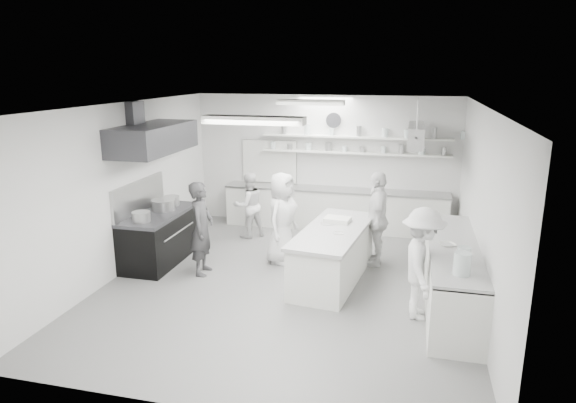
% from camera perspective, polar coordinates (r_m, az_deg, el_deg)
% --- Properties ---
extents(floor, '(6.00, 7.00, 0.02)m').
position_cam_1_polar(floor, '(8.83, 0.00, -9.13)').
color(floor, gray).
rests_on(floor, ground).
extents(ceiling, '(6.00, 7.00, 0.02)m').
position_cam_1_polar(ceiling, '(8.10, 0.01, 10.83)').
color(ceiling, silver).
rests_on(ceiling, wall_back).
extents(wall_back, '(6.00, 0.04, 3.00)m').
position_cam_1_polar(wall_back, '(11.69, 4.11, 4.51)').
color(wall_back, silver).
rests_on(wall_back, floor).
extents(wall_front, '(6.00, 0.04, 3.00)m').
position_cam_1_polar(wall_front, '(5.18, -9.39, -8.90)').
color(wall_front, silver).
rests_on(wall_front, floor).
extents(wall_left, '(0.04, 7.00, 3.00)m').
position_cam_1_polar(wall_left, '(9.49, -17.89, 1.45)').
color(wall_left, silver).
rests_on(wall_left, floor).
extents(wall_right, '(0.04, 7.00, 3.00)m').
position_cam_1_polar(wall_right, '(8.18, 20.88, -0.85)').
color(wall_right, silver).
rests_on(wall_right, floor).
extents(stove, '(0.80, 1.80, 0.90)m').
position_cam_1_polar(stove, '(9.90, -14.23, -4.06)').
color(stove, black).
rests_on(stove, floor).
extents(exhaust_hood, '(0.85, 2.00, 0.50)m').
position_cam_1_polar(exhaust_hood, '(9.48, -14.95, 6.89)').
color(exhaust_hood, '#37373C').
rests_on(exhaust_hood, wall_left).
extents(back_counter, '(5.00, 0.60, 0.92)m').
position_cam_1_polar(back_counter, '(11.58, 5.23, -0.88)').
color(back_counter, silver).
rests_on(back_counter, floor).
extents(shelf_lower, '(4.20, 0.26, 0.04)m').
position_cam_1_polar(shelf_lower, '(11.42, 7.50, 5.46)').
color(shelf_lower, silver).
rests_on(shelf_lower, wall_back).
extents(shelf_upper, '(4.20, 0.26, 0.04)m').
position_cam_1_polar(shelf_upper, '(11.37, 7.56, 7.20)').
color(shelf_upper, silver).
rests_on(shelf_upper, wall_back).
extents(pass_through_window, '(1.30, 0.04, 1.00)m').
position_cam_1_polar(pass_through_window, '(11.96, -2.07, 4.53)').
color(pass_through_window, black).
rests_on(pass_through_window, wall_back).
extents(wall_clock, '(0.32, 0.05, 0.32)m').
position_cam_1_polar(wall_clock, '(11.49, 5.16, 9.10)').
color(wall_clock, silver).
rests_on(wall_clock, wall_back).
extents(right_counter, '(0.74, 3.30, 0.94)m').
position_cam_1_polar(right_counter, '(8.27, 17.96, -7.96)').
color(right_counter, silver).
rests_on(right_counter, floor).
extents(pot_rack, '(0.30, 1.60, 0.40)m').
position_cam_1_polar(pot_rack, '(10.32, 14.22, 7.25)').
color(pot_rack, '#A1A2A2').
rests_on(pot_rack, ceiling).
extents(light_fixture_front, '(1.30, 0.25, 0.10)m').
position_cam_1_polar(light_fixture_front, '(6.37, -3.91, 9.12)').
color(light_fixture_front, silver).
rests_on(light_fixture_front, ceiling).
extents(light_fixture_rear, '(1.30, 0.25, 0.10)m').
position_cam_1_polar(light_fixture_rear, '(9.85, 2.55, 11.09)').
color(light_fixture_rear, silver).
rests_on(light_fixture_rear, ceiling).
extents(prep_island, '(1.17, 2.46, 0.87)m').
position_cam_1_polar(prep_island, '(8.82, 5.10, -6.08)').
color(prep_island, silver).
rests_on(prep_island, floor).
extents(stove_pot, '(0.45, 0.45, 0.24)m').
position_cam_1_polar(stove_pot, '(9.93, -13.85, -0.48)').
color(stove_pot, '#A1A2A2').
rests_on(stove_pot, stove).
extents(cook_stove, '(0.46, 0.65, 1.68)m').
position_cam_1_polar(cook_stove, '(9.05, -9.68, -3.00)').
color(cook_stove, '#333234').
rests_on(cook_stove, floor).
extents(cook_back, '(0.88, 0.87, 1.43)m').
position_cam_1_polar(cook_back, '(10.95, -4.45, -0.41)').
color(cook_back, silver).
rests_on(cook_back, floor).
extents(cook_island_left, '(0.73, 0.95, 1.73)m').
position_cam_1_polar(cook_island_left, '(9.44, -0.68, -1.87)').
color(cook_island_left, silver).
rests_on(cook_island_left, floor).
extents(cook_island_right, '(0.46, 1.05, 1.77)m').
position_cam_1_polar(cook_island_right, '(9.47, 10.00, -1.90)').
color(cook_island_right, silver).
rests_on(cook_island_right, floor).
extents(cook_right, '(0.69, 1.11, 1.66)m').
position_cam_1_polar(cook_right, '(7.61, 14.83, -6.79)').
color(cook_right, silver).
rests_on(cook_right, floor).
extents(bowl_island_a, '(0.30, 0.30, 0.06)m').
position_cam_1_polar(bowl_island_a, '(8.94, 4.48, -2.62)').
color(bowl_island_a, '#A1A2A2').
rests_on(bowl_island_a, prep_island).
extents(bowl_island_b, '(0.24, 0.24, 0.06)m').
position_cam_1_polar(bowl_island_b, '(8.44, 5.70, -3.73)').
color(bowl_island_b, silver).
rests_on(bowl_island_b, prep_island).
extents(bowl_right, '(0.33, 0.33, 0.06)m').
position_cam_1_polar(bowl_right, '(8.06, 17.48, -4.72)').
color(bowl_right, silver).
rests_on(bowl_right, right_counter).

